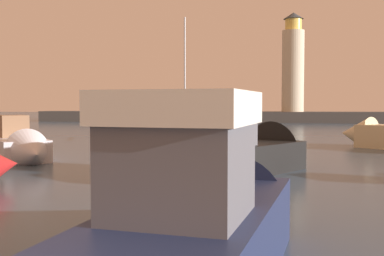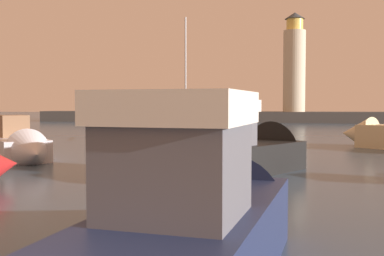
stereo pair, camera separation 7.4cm
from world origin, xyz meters
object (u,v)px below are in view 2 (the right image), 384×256
motorboat_1 (21,147)px  motorboat_4 (209,214)px  lighthouse (294,65)px  motorboat_0 (250,150)px  sailboat_moored (187,134)px

motorboat_1 → motorboat_4: motorboat_4 is taller
lighthouse → motorboat_4: (-4.05, -60.79, -7.15)m
motorboat_4 → lighthouse: bearing=86.2°
motorboat_0 → motorboat_1: bearing=170.6°
motorboat_1 → motorboat_4: size_ratio=0.91×
motorboat_0 → sailboat_moored: size_ratio=1.01×
sailboat_moored → motorboat_4: bearing=-79.2°
lighthouse → motorboat_1: lighthouse is taller
lighthouse → motorboat_4: lighthouse is taller
motorboat_1 → sailboat_moored: 13.63m
motorboat_4 → motorboat_0: bearing=89.2°
motorboat_0 → sailboat_moored: (-5.04, 14.15, -0.28)m
motorboat_1 → lighthouse: bearing=72.9°
lighthouse → sailboat_moored: 37.16m
lighthouse → sailboat_moored: (-8.92, -35.29, -7.49)m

